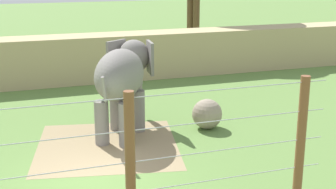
% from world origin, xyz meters
% --- Properties ---
extents(ground_plane, '(120.00, 120.00, 0.00)m').
position_xyz_m(ground_plane, '(0.00, 0.00, 0.00)').
color(ground_plane, '#5B7F3D').
extents(dirt_patch, '(5.06, 5.08, 0.01)m').
position_xyz_m(dirt_patch, '(0.85, 2.39, 0.00)').
color(dirt_patch, '#937F5B').
rests_on(dirt_patch, ground).
extents(embankment_wall, '(36.00, 1.80, 2.19)m').
position_xyz_m(embankment_wall, '(0.00, 11.08, 1.10)').
color(embankment_wall, tan).
rests_on(embankment_wall, ground).
extents(elephant, '(2.85, 3.59, 2.95)m').
position_xyz_m(elephant, '(1.59, 3.26, 1.95)').
color(elephant, gray).
rests_on(elephant, ground).
extents(enrichment_ball, '(1.03, 1.03, 1.03)m').
position_xyz_m(enrichment_ball, '(4.42, 2.89, 0.51)').
color(enrichment_ball, gray).
rests_on(enrichment_ball, ground).
extents(cable_fence, '(8.85, 0.20, 3.24)m').
position_xyz_m(cable_fence, '(0.06, -3.21, 1.63)').
color(cable_fence, brown).
rests_on(cable_fence, ground).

